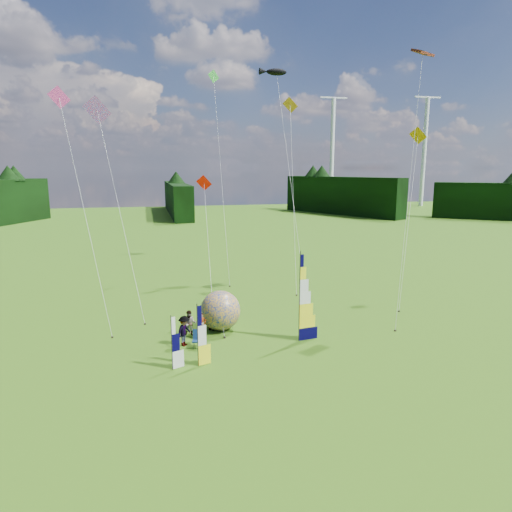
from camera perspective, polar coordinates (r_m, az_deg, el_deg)
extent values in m
plane|color=#405F10|center=(25.80, 4.37, -13.66)|extent=(220.00, 220.00, 0.00)
sphere|color=navy|center=(30.83, -4.48, -6.81)|extent=(3.53, 3.53, 2.69)
imported|color=#66594C|center=(29.53, -6.81, -8.64)|extent=(0.74, 0.62, 1.74)
imported|color=#66594C|center=(30.14, -8.28, -8.32)|extent=(0.90, 0.63, 1.68)
imported|color=#66594C|center=(28.56, -8.96, -9.23)|extent=(1.11, 1.24, 1.89)
imported|color=#66594C|center=(30.93, -5.56, -7.61)|extent=(1.12, 0.99, 1.82)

